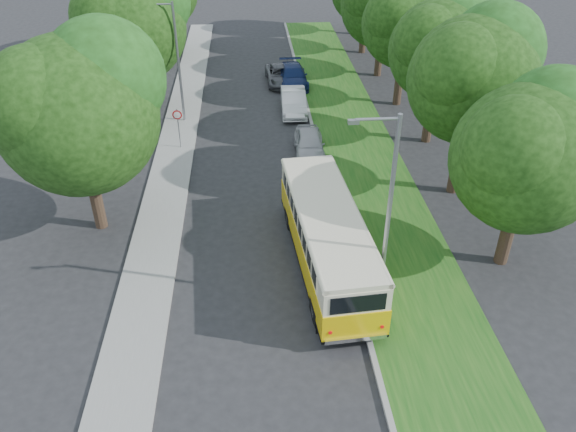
{
  "coord_description": "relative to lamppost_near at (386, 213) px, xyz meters",
  "views": [
    {
      "loc": [
        -0.34,
        -18.43,
        14.81
      ],
      "look_at": [
        1.14,
        1.93,
        1.5
      ],
      "focal_mm": 35.0,
      "sensor_mm": 36.0,
      "label": 1
    }
  ],
  "objects": [
    {
      "name": "lamppost_far",
      "position": [
        -8.91,
        18.5,
        -0.25
      ],
      "size": [
        1.71,
        0.16,
        7.5
      ],
      "color": "gray",
      "rests_on": "ground"
    },
    {
      "name": "car_white",
      "position": [
        -1.6,
        19.57,
        -3.62
      ],
      "size": [
        1.7,
        4.61,
        1.51
      ],
      "primitive_type": "imported",
      "rotation": [
        0.0,
        0.0,
        -0.02
      ],
      "color": "silver",
      "rests_on": "ground"
    },
    {
      "name": "vintage_bus",
      "position": [
        -1.58,
        2.65,
        -2.92
      ],
      "size": [
        3.28,
        9.9,
        2.89
      ],
      "primitive_type": null,
      "rotation": [
        0.0,
        0.0,
        0.08
      ],
      "color": "yellow",
      "rests_on": "ground"
    },
    {
      "name": "lamppost_near",
      "position": [
        0.0,
        0.0,
        0.0
      ],
      "size": [
        1.71,
        0.16,
        8.0
      ],
      "color": "gray",
      "rests_on": "ground"
    },
    {
      "name": "car_silver",
      "position": [
        -1.21,
        13.13,
        -3.66
      ],
      "size": [
        1.83,
        4.24,
        1.43
      ],
      "primitive_type": "imported",
      "rotation": [
        0.0,
        0.0,
        -0.04
      ],
      "color": "#B7B8BC",
      "rests_on": "ground"
    },
    {
      "name": "sidewalk",
      "position": [
        -9.01,
        7.5,
        -4.31
      ],
      "size": [
        2.2,
        70.0,
        0.12
      ],
      "primitive_type": "cube",
      "color": "gray",
      "rests_on": "ground"
    },
    {
      "name": "curb",
      "position": [
        -0.61,
        7.5,
        -4.29
      ],
      "size": [
        0.2,
        70.0,
        0.15
      ],
      "primitive_type": "cube",
      "color": "gray",
      "rests_on": "ground"
    },
    {
      "name": "grass_verge",
      "position": [
        1.74,
        7.5,
        -4.3
      ],
      "size": [
        4.5,
        70.0,
        0.13
      ],
      "primitive_type": "cube",
      "color": "#175115",
      "rests_on": "ground"
    },
    {
      "name": "warning_sign",
      "position": [
        -8.71,
        14.48,
        -2.66
      ],
      "size": [
        0.56,
        0.1,
        2.5
      ],
      "color": "gray",
      "rests_on": "ground"
    },
    {
      "name": "ground",
      "position": [
        -4.21,
        2.5,
        -4.37
      ],
      "size": [
        120.0,
        120.0,
        0.0
      ],
      "primitive_type": "plane",
      "color": "#252527",
      "rests_on": "ground"
    },
    {
      "name": "car_grey",
      "position": [
        -2.1,
        25.24,
        -3.73
      ],
      "size": [
        2.32,
        4.67,
        1.27
      ],
      "primitive_type": "imported",
      "rotation": [
        0.0,
        0.0,
        0.05
      ],
      "color": "#505257",
      "rests_on": "ground"
    },
    {
      "name": "car_blue",
      "position": [
        -1.21,
        24.74,
        -3.66
      ],
      "size": [
        2.09,
        4.94,
        1.42
      ],
      "primitive_type": "imported",
      "rotation": [
        0.0,
        0.0,
        0.02
      ],
      "color": "navy",
      "rests_on": "ground"
    },
    {
      "name": "treeline",
      "position": [
        -1.06,
        20.49,
        1.56
      ],
      "size": [
        24.27,
        41.91,
        9.46
      ],
      "color": "#332319",
      "rests_on": "ground"
    }
  ]
}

